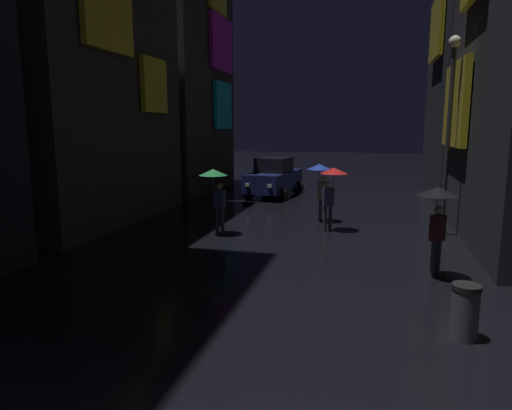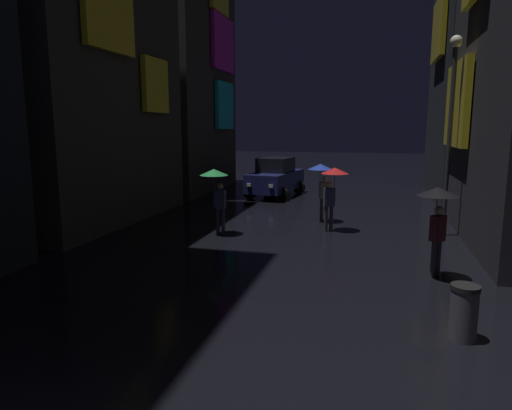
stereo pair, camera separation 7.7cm
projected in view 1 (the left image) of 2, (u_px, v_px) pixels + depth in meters
The scene contains 9 objects.
building_left_mid at pixel (76, 24), 15.90m from camera, with size 4.25×8.27×13.93m.
building_left_far at pixel (177, 54), 24.03m from camera, with size 4.25×7.35×14.36m.
pedestrian_midstreet_centre_blue at pixel (321, 176), 16.47m from camera, with size 0.90×0.90×2.12m.
pedestrian_far_right_red at pixel (332, 181), 14.97m from camera, with size 0.90×0.90×2.12m.
pedestrian_near_crossing_green at pixel (215, 183), 14.46m from camera, with size 0.90×0.90×2.12m.
pedestrian_foreground_left_black at pixel (437, 206), 10.28m from camera, with size 0.90×0.90×2.12m.
car_distant at pixel (274, 178), 22.72m from camera, with size 2.64×4.32×1.92m.
streetlamp_right_far at pixel (450, 115), 14.02m from camera, with size 0.36×0.36×6.14m.
trash_bin at pixel (465, 312), 7.43m from camera, with size 0.46×0.46×0.93m.
Camera 1 is at (2.72, -1.56, 3.46)m, focal length 32.00 mm.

